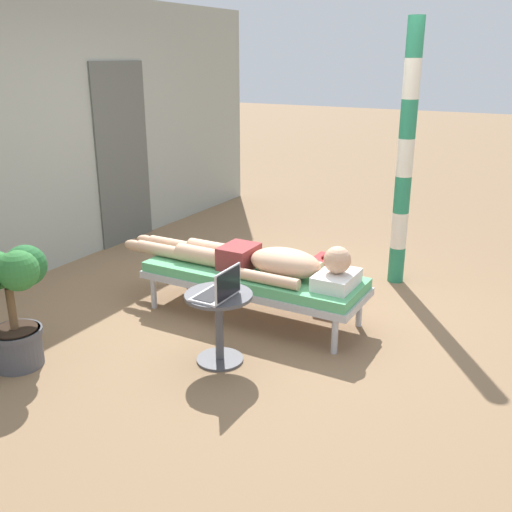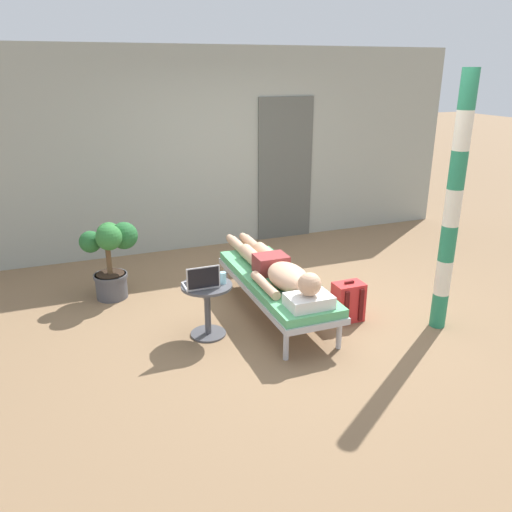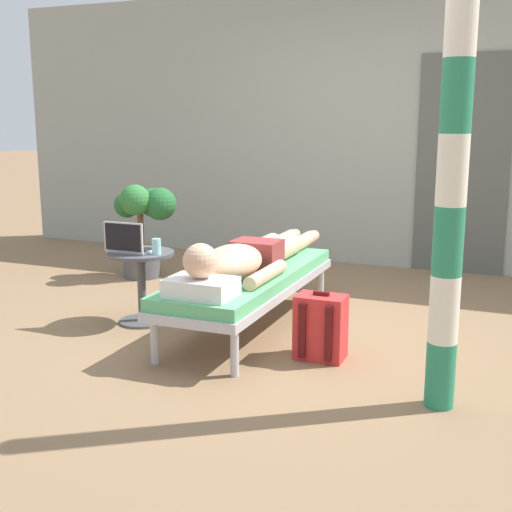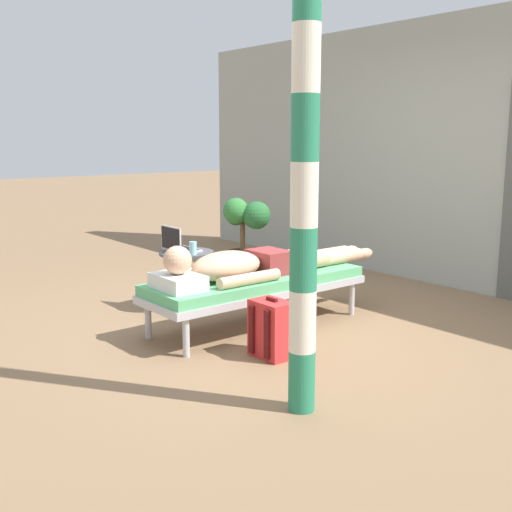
{
  "view_description": "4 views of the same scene",
  "coord_description": "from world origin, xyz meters",
  "px_view_note": "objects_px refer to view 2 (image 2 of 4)",
  "views": [
    {
      "loc": [
        -4.07,
        -2.28,
        2.1
      ],
      "look_at": [
        0.04,
        0.02,
        0.48
      ],
      "focal_mm": 41.04,
      "sensor_mm": 36.0,
      "label": 1
    },
    {
      "loc": [
        -2.08,
        -4.48,
        2.42
      ],
      "look_at": [
        -0.36,
        -0.07,
        0.69
      ],
      "focal_mm": 36.2,
      "sensor_mm": 36.0,
      "label": 2
    },
    {
      "loc": [
        1.62,
        -4.18,
        1.46
      ],
      "look_at": [
        -0.15,
        0.12,
        0.49
      ],
      "focal_mm": 46.61,
      "sensor_mm": 36.0,
      "label": 3
    },
    {
      "loc": [
        3.69,
        -3.15,
        1.51
      ],
      "look_at": [
        -0.26,
        0.05,
        0.55
      ],
      "focal_mm": 44.14,
      "sensor_mm": 36.0,
      "label": 4
    }
  ],
  "objects_px": {
    "lounge_chair": "(276,284)",
    "side_table": "(207,301)",
    "potted_plant": "(111,252)",
    "porch_post": "(453,208)",
    "person_reclining": "(278,270)",
    "backpack": "(348,302)",
    "laptop": "(202,282)",
    "drink_glass": "(223,278)"
  },
  "relations": [
    {
      "from": "backpack",
      "to": "potted_plant",
      "type": "relative_size",
      "value": 0.49
    },
    {
      "from": "drink_glass",
      "to": "backpack",
      "type": "height_order",
      "value": "drink_glass"
    },
    {
      "from": "laptop",
      "to": "porch_post",
      "type": "distance_m",
      "value": 2.4
    },
    {
      "from": "lounge_chair",
      "to": "drink_glass",
      "type": "bearing_deg",
      "value": -162.86
    },
    {
      "from": "lounge_chair",
      "to": "side_table",
      "type": "height_order",
      "value": "side_table"
    },
    {
      "from": "person_reclining",
      "to": "lounge_chair",
      "type": "bearing_deg",
      "value": 90.0
    },
    {
      "from": "side_table",
      "to": "porch_post",
      "type": "relative_size",
      "value": 0.22
    },
    {
      "from": "lounge_chair",
      "to": "backpack",
      "type": "bearing_deg",
      "value": -30.39
    },
    {
      "from": "drink_glass",
      "to": "porch_post",
      "type": "bearing_deg",
      "value": -17.0
    },
    {
      "from": "person_reclining",
      "to": "backpack",
      "type": "bearing_deg",
      "value": -26.36
    },
    {
      "from": "side_table",
      "to": "drink_glass",
      "type": "relative_size",
      "value": 4.73
    },
    {
      "from": "backpack",
      "to": "potted_plant",
      "type": "bearing_deg",
      "value": 145.86
    },
    {
      "from": "drink_glass",
      "to": "laptop",
      "type": "bearing_deg",
      "value": -173.82
    },
    {
      "from": "porch_post",
      "to": "side_table",
      "type": "bearing_deg",
      "value": 163.42
    },
    {
      "from": "drink_glass",
      "to": "potted_plant",
      "type": "height_order",
      "value": "potted_plant"
    },
    {
      "from": "person_reclining",
      "to": "side_table",
      "type": "xyz_separation_m",
      "value": [
        -0.77,
        -0.11,
        -0.16
      ]
    },
    {
      "from": "person_reclining",
      "to": "laptop",
      "type": "distance_m",
      "value": 0.85
    },
    {
      "from": "side_table",
      "to": "potted_plant",
      "type": "distance_m",
      "value": 1.45
    },
    {
      "from": "person_reclining",
      "to": "drink_glass",
      "type": "relative_size",
      "value": 19.62
    },
    {
      "from": "side_table",
      "to": "porch_post",
      "type": "xyz_separation_m",
      "value": [
        2.18,
        -0.65,
        0.86
      ]
    },
    {
      "from": "lounge_chair",
      "to": "laptop",
      "type": "relative_size",
      "value": 6.09
    },
    {
      "from": "side_table",
      "to": "drink_glass",
      "type": "distance_m",
      "value": 0.27
    },
    {
      "from": "backpack",
      "to": "porch_post",
      "type": "xyz_separation_m",
      "value": [
        0.77,
        -0.44,
        1.02
      ]
    },
    {
      "from": "person_reclining",
      "to": "side_table",
      "type": "height_order",
      "value": "person_reclining"
    },
    {
      "from": "backpack",
      "to": "potted_plant",
      "type": "distance_m",
      "value": 2.6
    },
    {
      "from": "potted_plant",
      "to": "porch_post",
      "type": "relative_size",
      "value": 0.36
    },
    {
      "from": "laptop",
      "to": "drink_glass",
      "type": "bearing_deg",
      "value": 6.18
    },
    {
      "from": "potted_plant",
      "to": "porch_post",
      "type": "distance_m",
      "value": 3.53
    },
    {
      "from": "laptop",
      "to": "side_table",
      "type": "bearing_deg",
      "value": 40.52
    },
    {
      "from": "person_reclining",
      "to": "drink_glass",
      "type": "height_order",
      "value": "person_reclining"
    },
    {
      "from": "potted_plant",
      "to": "lounge_chair",
      "type": "bearing_deg",
      "value": -35.64
    },
    {
      "from": "side_table",
      "to": "drink_glass",
      "type": "xyz_separation_m",
      "value": [
        0.15,
        -0.03,
        0.22
      ]
    },
    {
      "from": "lounge_chair",
      "to": "side_table",
      "type": "bearing_deg",
      "value": -168.05
    },
    {
      "from": "porch_post",
      "to": "lounge_chair",
      "type": "bearing_deg",
      "value": 149.94
    },
    {
      "from": "side_table",
      "to": "potted_plant",
      "type": "height_order",
      "value": "potted_plant"
    },
    {
      "from": "lounge_chair",
      "to": "potted_plant",
      "type": "xyz_separation_m",
      "value": [
        -1.5,
        1.08,
        0.18
      ]
    },
    {
      "from": "backpack",
      "to": "lounge_chair",
      "type": "bearing_deg",
      "value": 149.61
    },
    {
      "from": "laptop",
      "to": "backpack",
      "type": "bearing_deg",
      "value": -6.08
    },
    {
      "from": "backpack",
      "to": "porch_post",
      "type": "distance_m",
      "value": 1.35
    },
    {
      "from": "lounge_chair",
      "to": "person_reclining",
      "type": "distance_m",
      "value": 0.18
    },
    {
      "from": "drink_glass",
      "to": "porch_post",
      "type": "height_order",
      "value": "porch_post"
    },
    {
      "from": "lounge_chair",
      "to": "porch_post",
      "type": "xyz_separation_m",
      "value": [
        1.4,
        -0.81,
        0.87
      ]
    }
  ]
}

